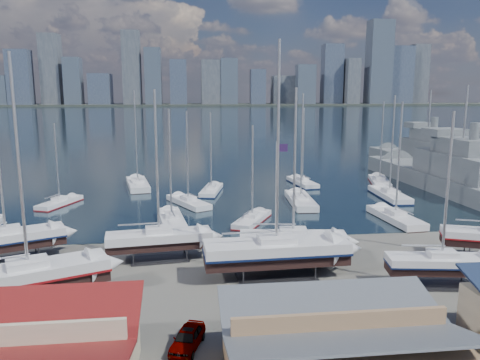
{
  "coord_description": "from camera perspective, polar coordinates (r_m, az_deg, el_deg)",
  "views": [
    {
      "loc": [
        -8.01,
        -48.27,
        15.5
      ],
      "look_at": [
        -1.41,
        8.0,
        4.98
      ],
      "focal_mm": 35.0,
      "sensor_mm": 36.0,
      "label": 1
    }
  ],
  "objects": [
    {
      "name": "sailboat_moored_11",
      "position": [
        84.46,
        16.63,
        -0.29
      ],
      "size": [
        5.31,
        10.28,
        14.8
      ],
      "rotation": [
        0.0,
        0.0,
        1.3
      ],
      "color": "black",
      "rests_on": "water"
    },
    {
      "name": "car_c",
      "position": [
        33.59,
        21.12,
        -16.35
      ],
      "size": [
        3.72,
        5.57,
        1.42
      ],
      "primitive_type": "imported",
      "rotation": [
        0.0,
        0.0,
        0.29
      ],
      "color": "gray",
      "rests_on": "ground"
    },
    {
      "name": "sailboat_moored_1",
      "position": [
        70.37,
        -21.12,
        -2.66
      ],
      "size": [
        5.18,
        8.29,
        12.02
      ],
      "rotation": [
        0.0,
        0.0,
        1.17
      ],
      "color": "black",
      "rests_on": "water"
    },
    {
      "name": "sailboat_moored_7",
      "position": [
        66.89,
        7.4,
        -2.68
      ],
      "size": [
        3.67,
        10.91,
        16.22
      ],
      "rotation": [
        0.0,
        0.0,
        1.51
      ],
      "color": "black",
      "rests_on": "water"
    },
    {
      "name": "naval_ship_west",
      "position": [
        107.29,
        21.72,
        2.36
      ],
      "size": [
        9.63,
        40.31,
        17.59
      ],
      "rotation": [
        0.0,
        0.0,
        1.65
      ],
      "color": "slate",
      "rests_on": "water"
    },
    {
      "name": "far_shore",
      "position": [
        608.49,
        -6.01,
        9.11
      ],
      "size": [
        1400.0,
        80.0,
        2.2
      ],
      "primitive_type": "cube",
      "color": "#2D332D",
      "rests_on": "ground"
    },
    {
      "name": "sailboat_moored_6",
      "position": [
        57.04,
        1.5,
        -4.93
      ],
      "size": [
        5.92,
        8.41,
        12.39
      ],
      "rotation": [
        0.0,
        0.0,
        1.09
      ],
      "color": "black",
      "rests_on": "water"
    },
    {
      "name": "shed_grey",
      "position": [
        27.17,
        12.06,
        -19.16
      ],
      "size": [
        12.6,
        8.4,
        4.17
      ],
      "color": "#8C6B4C",
      "rests_on": "ground"
    },
    {
      "name": "flagpole",
      "position": [
        41.38,
        4.53,
        -2.01
      ],
      "size": [
        1.01,
        0.12,
        11.43
      ],
      "color": "white",
      "rests_on": "ground"
    },
    {
      "name": "sailboat_cradle_0",
      "position": [
        48.88,
        -26.62,
        -6.53
      ],
      "size": [
        10.66,
        6.8,
        16.7
      ],
      "rotation": [
        0.0,
        0.0,
        0.41
      ],
      "color": "#2D2D33",
      "rests_on": "ground"
    },
    {
      "name": "naval_ship_east",
      "position": [
        80.58,
        25.16,
        -0.37
      ],
      "size": [
        9.7,
        50.41,
        18.52
      ],
      "rotation": [
        0.0,
        0.0,
        1.6
      ],
      "color": "slate",
      "rests_on": "water"
    },
    {
      "name": "sailboat_moored_9",
      "position": [
        60.79,
        18.41,
        -4.49
      ],
      "size": [
        3.62,
        10.27,
        15.22
      ],
      "rotation": [
        0.0,
        0.0,
        1.65
      ],
      "color": "black",
      "rests_on": "water"
    },
    {
      "name": "sailboat_moored_4",
      "position": [
        66.13,
        -6.31,
        -2.81
      ],
      "size": [
        6.4,
        9.3,
        13.78
      ],
      "rotation": [
        0.0,
        0.0,
        2.04
      ],
      "color": "black",
      "rests_on": "water"
    },
    {
      "name": "sailboat_cradle_5",
      "position": [
        41.63,
        23.34,
        -9.33
      ],
      "size": [
        8.95,
        3.73,
        14.18
      ],
      "rotation": [
        0.0,
        0.0,
        -0.15
      ],
      "color": "#2D2D33",
      "rests_on": "ground"
    },
    {
      "name": "sailboat_cradle_1",
      "position": [
        38.48,
        -24.36,
        -10.69
      ],
      "size": [
        11.79,
        7.4,
        18.31
      ],
      "rotation": [
        0.0,
        0.0,
        0.4
      ],
      "color": "#2D2D33",
      "rests_on": "ground"
    },
    {
      "name": "sailboat_moored_3",
      "position": [
        57.25,
        -8.33,
        -4.98
      ],
      "size": [
        3.98,
        9.9,
        14.38
      ],
      "rotation": [
        0.0,
        0.0,
        1.71
      ],
      "color": "black",
      "rests_on": "water"
    },
    {
      "name": "sailboat_moored_2",
      "position": [
        79.83,
        -12.34,
        -0.68
      ],
      "size": [
        5.03,
        11.48,
        16.76
      ],
      "rotation": [
        0.0,
        0.0,
        1.75
      ],
      "color": "black",
      "rests_on": "water"
    },
    {
      "name": "sailboat_cradle_4",
      "position": [
        43.86,
        6.48,
        -7.37
      ],
      "size": [
        10.08,
        4.03,
        16.01
      ],
      "rotation": [
        0.0,
        0.0,
        -0.13
      ],
      "color": "#2D2D33",
      "rests_on": "ground"
    },
    {
      "name": "sailboat_cradle_3",
      "position": [
        40.28,
        4.46,
        -8.69
      ],
      "size": [
        12.49,
        3.92,
        19.7
      ],
      "rotation": [
        0.0,
        0.0,
        0.04
      ],
      "color": "#2D2D33",
      "rests_on": "ground"
    },
    {
      "name": "sailboat_cradle_2",
      "position": [
        44.71,
        -9.81,
        -7.12
      ],
      "size": [
        9.95,
        3.77,
        15.86
      ],
      "rotation": [
        0.0,
        0.0,
        0.11
      ],
      "color": "#2D2D33",
      "rests_on": "ground"
    },
    {
      "name": "sailboat_moored_5",
      "position": [
        73.93,
        -3.51,
        -1.36
      ],
      "size": [
        4.39,
        9.15,
        13.19
      ],
      "rotation": [
        0.0,
        0.0,
        1.34
      ],
      "color": "black",
      "rests_on": "water"
    },
    {
      "name": "sailboat_moored_10",
      "position": [
        73.75,
        17.73,
        -1.87
      ],
      "size": [
        3.45,
        10.78,
        15.94
      ],
      "rotation": [
        0.0,
        0.0,
        1.53
      ],
      "color": "black",
      "rests_on": "water"
    },
    {
      "name": "water",
      "position": [
        348.71,
        -5.42,
        7.9
      ],
      "size": [
        1400.0,
        600.0,
        0.4
      ],
      "primitive_type": "cube",
      "color": "#192D3A",
      "rests_on": "ground"
    },
    {
      "name": "car_a",
      "position": [
        30.59,
        -6.42,
        -18.6
      ],
      "size": [
        2.64,
        4.05,
        1.28
      ],
      "primitive_type": "imported",
      "rotation": [
        0.0,
        0.0,
        -0.32
      ],
      "color": "gray",
      "rests_on": "ground"
    },
    {
      "name": "sailboat_moored_8",
      "position": [
        80.96,
        7.61,
        -0.39
      ],
      "size": [
        3.76,
        9.42,
        13.7
      ],
      "rotation": [
        0.0,
        0.0,
        1.7
      ],
      "color": "black",
      "rests_on": "water"
    },
    {
      "name": "car_d",
      "position": [
        35.3,
        11.2,
        -14.47
      ],
      "size": [
        2.95,
        5.15,
        1.4
      ],
      "primitive_type": "imported",
      "rotation": [
        0.0,
        0.0,
        -0.21
      ],
      "color": "gray",
      "rests_on": "ground"
    },
    {
      "name": "ground",
      "position": [
        42.06,
        4.86,
        -11.14
      ],
      "size": [
        1400.0,
        1400.0,
        0.0
      ],
      "primitive_type": "plane",
      "color": "#605E59",
      "rests_on": "ground"
    },
    {
      "name": "skyline",
      "position": [
        602.49,
        -6.84,
        12.69
      ],
      "size": [
        639.14,
        43.8,
        107.69
      ],
      "color": "#475166",
      "rests_on": "far_shore"
    },
    {
      "name": "car_b",
      "position": [
        32.29,
        4.97,
        -16.67
      ],
      "size": [
        4.89,
        3.34,
        1.53
      ],
      "primitive_type": "imported",
      "rotation": [
        0.0,
        0.0,
        1.98
      ],
      "color": "gray",
      "rests_on": "ground"
    }
  ]
}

